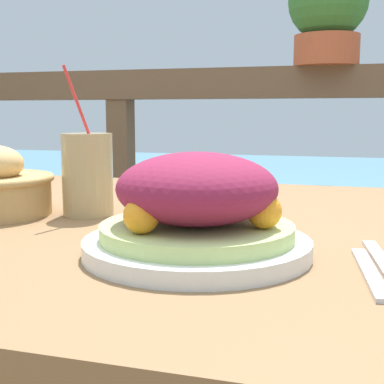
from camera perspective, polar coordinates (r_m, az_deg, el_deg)
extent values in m
cube|color=olive|center=(0.85, -1.74, -4.32)|extent=(1.19, 0.95, 0.04)
cube|color=olive|center=(1.55, -16.23, -13.42)|extent=(0.06, 0.06, 0.72)
cube|color=brown|center=(1.63, 7.40, 11.45)|extent=(2.80, 0.08, 0.09)
cube|color=brown|center=(1.81, -7.36, -5.83)|extent=(0.07, 0.07, 0.97)
cube|color=#568EA8|center=(4.17, 12.64, -1.52)|extent=(12.00, 4.00, 0.44)
cylinder|color=silver|center=(0.64, 0.52, -5.83)|extent=(0.27, 0.27, 0.02)
cylinder|color=#B7D17A|center=(0.64, 0.52, -4.17)|extent=(0.23, 0.23, 0.02)
ellipsoid|color=maroon|center=(0.63, 0.53, 0.42)|extent=(0.19, 0.19, 0.09)
sphere|color=orange|center=(0.61, 7.71, -2.06)|extent=(0.04, 0.04, 0.04)
sphere|color=orange|center=(0.70, -2.33, -0.56)|extent=(0.04, 0.04, 0.04)
sphere|color=orange|center=(0.58, -5.42, -2.53)|extent=(0.04, 0.04, 0.04)
cylinder|color=tan|center=(0.89, -11.21, 1.81)|extent=(0.08, 0.08, 0.13)
cylinder|color=red|center=(0.87, -11.01, 6.27)|extent=(0.05, 0.07, 0.21)
cylinder|color=#A34C2D|center=(1.62, 14.14, 14.42)|extent=(0.18, 0.18, 0.09)
sphere|color=#336B2D|center=(1.64, 14.32, 19.21)|extent=(0.22, 0.22, 0.22)
cube|color=silver|center=(0.64, 19.59, -7.00)|extent=(0.04, 0.18, 0.00)
cube|color=silver|center=(0.60, 18.41, -8.11)|extent=(0.04, 0.18, 0.00)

